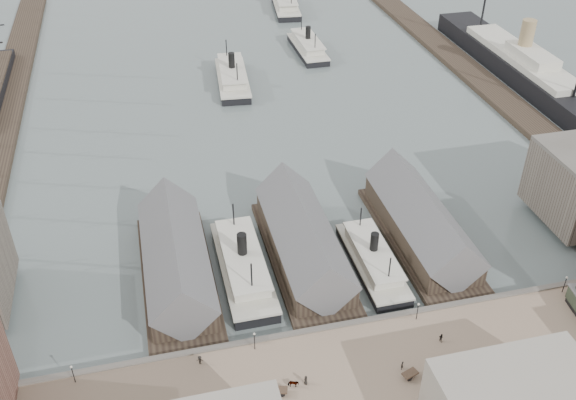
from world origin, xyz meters
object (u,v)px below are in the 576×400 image
object	(u,v)px
ferry_docked_west	(243,265)
horse_cart_right	(421,375)
ocean_steamer	(521,66)
horse_cart_center	(289,386)

from	to	relation	value
ferry_docked_west	horse_cart_right	xyz separation A→B (m)	(23.33, -34.63, 0.25)
horse_cart_right	ocean_steamer	bearing A→B (deg)	-55.84
ferry_docked_west	horse_cart_center	xyz separation A→B (m)	(1.61, -31.64, 0.26)
ferry_docked_west	ocean_steamer	xyz separation A→B (m)	(105.00, 73.97, 1.57)
ferry_docked_west	horse_cart_right	distance (m)	41.75
ocean_steamer	horse_cart_center	distance (m)	147.80
ferry_docked_west	horse_cart_center	bearing A→B (deg)	-87.09
ferry_docked_west	horse_cart_right	world-z (taller)	ferry_docked_west
ocean_steamer	horse_cart_right	world-z (taller)	ocean_steamer
ocean_steamer	horse_cart_center	world-z (taller)	ocean_steamer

